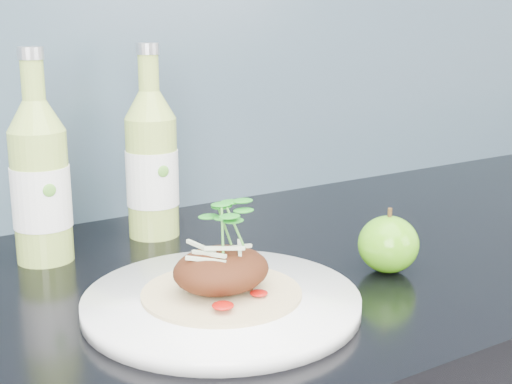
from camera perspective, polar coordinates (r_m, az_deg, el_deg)
dinner_plate at (r=0.73m, az=-2.76°, el=-8.79°), size 0.34×0.34×0.02m
pork_taco at (r=0.72m, az=-2.80°, el=-6.08°), size 0.16×0.16×0.10m
green_apple at (r=0.84m, az=10.54°, el=-4.12°), size 0.08×0.08×0.08m
cider_bottle_left at (r=0.89m, az=-16.86°, el=0.74°), size 0.08×0.08×0.26m
cider_bottle_right at (r=0.96m, az=-8.33°, el=2.17°), size 0.09×0.09×0.26m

